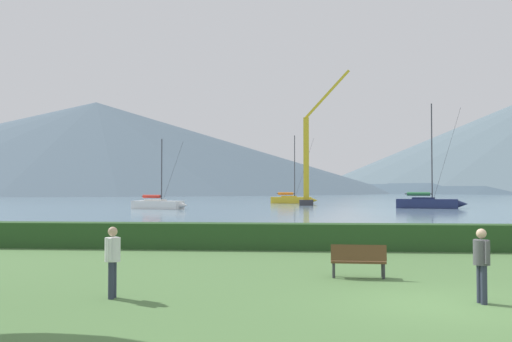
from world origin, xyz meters
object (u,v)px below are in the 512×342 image
park_bench_near_path (358,259)px  person_seated_viewer (482,259)px  sailboat_slip_3 (158,204)px  sailboat_slip_6 (428,202)px  sailboat_slip_2 (292,199)px  person_standing_walker (113,256)px  dock_crane (308,164)px

park_bench_near_path → person_seated_viewer: person_seated_viewer is taller
sailboat_slip_3 → sailboat_slip_6: 33.16m
sailboat_slip_2 → sailboat_slip_6: 27.34m
person_seated_viewer → person_standing_walker: 8.33m
sailboat_slip_3 → sailboat_slip_6: (32.79, 4.91, 0.13)m
sailboat_slip_3 → dock_crane: size_ratio=0.43×
sailboat_slip_2 → dock_crane: bearing=-73.7°
person_standing_walker → sailboat_slip_2: bearing=86.2°
dock_crane → sailboat_slip_3: bearing=-139.2°
sailboat_slip_3 → person_seated_viewer: 58.71m
sailboat_slip_6 → person_seated_viewer: bearing=-86.5°
sailboat_slip_3 → person_seated_viewer: size_ratio=5.11×
person_seated_viewer → dock_crane: dock_crane is taller
sailboat_slip_2 → park_bench_near_path: bearing=-85.1°
person_standing_walker → dock_crane: size_ratio=0.08×
sailboat_slip_6 → person_standing_walker: (-19.91, -59.72, 0.25)m
sailboat_slip_2 → person_standing_walker: sailboat_slip_2 is taller
sailboat_slip_2 → sailboat_slip_3: size_ratio=1.32×
park_bench_near_path → person_seated_viewer: bearing=-52.8°
park_bench_near_path → person_standing_walker: person_standing_walker is taller
sailboat_slip_2 → sailboat_slip_6: sailboat_slip_6 is taller
sailboat_slip_2 → person_standing_walker: bearing=-89.4°
person_standing_walker → dock_crane: (5.23, 70.43, 5.03)m
sailboat_slip_3 → park_bench_near_path: 54.69m
person_standing_walker → sailboat_slip_3: bearing=101.3°
park_bench_near_path → dock_crane: 67.19m
sailboat_slip_3 → person_seated_viewer: bearing=-51.9°
sailboat_slip_6 → sailboat_slip_3: bearing=-157.0°
dock_crane → person_standing_walker: bearing=-94.2°
sailboat_slip_2 → sailboat_slip_6: size_ratio=0.85×
sailboat_slip_6 → park_bench_near_path: (-13.95, -56.25, -0.20)m
park_bench_near_path → person_seated_viewer: 4.17m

